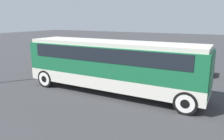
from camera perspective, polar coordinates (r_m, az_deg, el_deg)
name	(u,v)px	position (r m, az deg, el deg)	size (l,w,h in m)	color
ground_plane	(112,92)	(13.76, 0.00, -5.82)	(120.00, 120.00, 0.00)	#38383A
tour_bus	(113,62)	(13.21, 0.37, 2.06)	(11.15, 2.63, 3.19)	silver
parked_car_near	(184,65)	(19.39, 18.38, 1.13)	(4.48, 1.84, 1.30)	#7A6B5B
parked_car_mid	(117,63)	(19.07, 1.25, 1.76)	(4.54, 1.92, 1.41)	black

